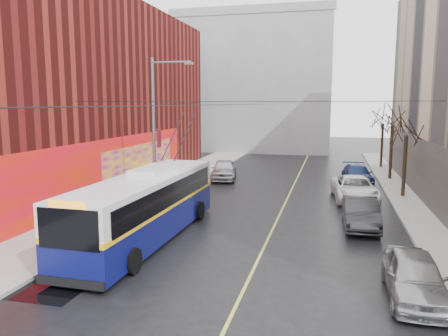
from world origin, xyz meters
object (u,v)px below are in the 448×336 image
at_px(parked_car_c, 355,189).
at_px(following_car, 224,170).
at_px(tree_mid, 393,116).
at_px(parked_car_d, 357,174).
at_px(parked_car_a, 415,276).
at_px(tree_near, 407,124).
at_px(parked_car_b, 360,212).
at_px(pedestrian_b, 133,189).
at_px(streetlight_pole, 156,127).
at_px(tree_far, 383,115).
at_px(trolleybus, 146,206).
at_px(pedestrian_a, 103,194).

xyz_separation_m(parked_car_c, following_car, (-10.20, 5.81, 0.03)).
relative_size(tree_mid, parked_car_d, 1.32).
relative_size(tree_mid, parked_car_a, 1.51).
relative_size(tree_near, parked_car_b, 1.36).
bearing_deg(pedestrian_b, parked_car_b, -73.95).
height_order(streetlight_pole, tree_mid, streetlight_pole).
relative_size(streetlight_pole, parked_car_d, 1.78).
height_order(tree_far, parked_car_b, tree_far).
height_order(tree_near, parked_car_b, tree_near).
bearing_deg(tree_far, parked_car_d, -106.43).
bearing_deg(parked_car_d, trolleybus, -125.77).
xyz_separation_m(tree_mid, tree_far, (0.00, 7.00, -0.11)).
height_order(tree_mid, following_car, tree_mid).
relative_size(tree_near, tree_mid, 0.96).
xyz_separation_m(parked_car_a, parked_car_b, (-1.20, 8.23, 0.02)).
xyz_separation_m(parked_car_a, pedestrian_a, (-15.91, 8.45, 0.20)).
relative_size(parked_car_a, pedestrian_a, 2.75).
relative_size(streetlight_pole, parked_car_a, 2.04).
relative_size(parked_car_c, following_car, 1.18).
bearing_deg(parked_car_a, parked_car_b, 98.65).
bearing_deg(tree_far, parked_car_b, -98.28).
relative_size(tree_near, parked_car_a, 1.45).
height_order(parked_car_d, pedestrian_a, pedestrian_a).
bearing_deg(parked_car_d, pedestrian_b, -144.98).
height_order(tree_far, trolleybus, tree_far).
distance_m(tree_mid, parked_car_d, 5.69).
bearing_deg(trolleybus, following_car, 92.39).
distance_m(tree_far, parked_car_c, 16.56).
bearing_deg(tree_far, parked_car_a, -93.79).
bearing_deg(streetlight_pole, pedestrian_b, -151.08).
distance_m(streetlight_pole, parked_car_d, 17.00).
xyz_separation_m(tree_far, parked_car_d, (-2.70, -9.17, -4.41)).
xyz_separation_m(parked_car_a, parked_car_d, (-0.70, 21.04, -0.02)).
distance_m(parked_car_b, parked_car_c, 6.32).
distance_m(parked_car_d, pedestrian_b, 17.96).
bearing_deg(parked_car_a, tree_mid, 85.42).
bearing_deg(following_car, pedestrian_b, -115.30).
height_order(parked_car_b, parked_car_c, parked_car_c).
bearing_deg(tree_mid, parked_car_d, -141.30).
relative_size(following_car, pedestrian_a, 3.02).
bearing_deg(pedestrian_a, tree_mid, -25.74).
relative_size(tree_mid, following_car, 1.38).
bearing_deg(streetlight_pole, parked_car_a, -37.84).
bearing_deg(tree_far, streetlight_pole, -127.12).
bearing_deg(parked_car_d, following_car, 178.60).
distance_m(streetlight_pole, tree_far, 25.09).
xyz_separation_m(parked_car_a, following_car, (-11.40, 20.36, 0.07)).
distance_m(parked_car_c, parked_car_d, 6.51).
bearing_deg(pedestrian_b, tree_near, -46.30).
distance_m(tree_far, parked_car_a, 30.59).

